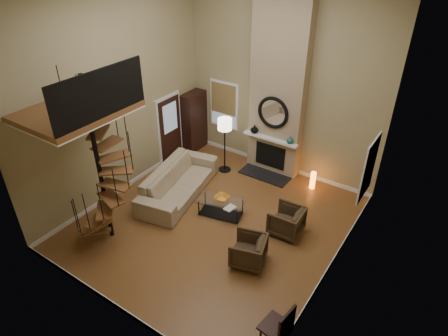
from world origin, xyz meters
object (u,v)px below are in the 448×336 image
Objects in this scene: floor_lamp at (225,128)px; accent_lamp at (313,181)px; hutch at (194,122)px; sofa at (178,181)px; armchair_far at (251,251)px; side_chair at (280,327)px; armchair_near at (289,222)px; coffee_table at (221,205)px.

floor_lamp reaches higher than accent_lamp.
hutch is 0.68× the size of sofa.
accent_lamp is at bearing -0.44° from hutch.
armchair_far is 0.74× the size of side_chair.
armchair_near is 0.44× the size of floor_lamp.
sofa reaches higher than coffee_table.
accent_lamp reaches higher than coffee_table.
armchair_near is 1.40× the size of accent_lamp.
side_chair is at bearing -41.19° from hutch.
armchair_far is (4.27, -3.53, -0.60)m from hutch.
armchair_far is 0.43× the size of floor_lamp.
coffee_table is at bearing -140.85° from armchair_far.
side_chair is (4.08, -4.36, -0.89)m from floor_lamp.
accent_lamp is at bearing 164.36° from armchair_far.
armchair_near is at bearing 153.54° from armchair_far.
accent_lamp is 5.18m from side_chair.
sofa is 3.78m from accent_lamp.
sofa is 3.79× the size of armchair_near.
armchair_far is 4.07m from floor_lamp.
sofa is 5.18m from side_chair.
floor_lamp is (1.62, -0.63, 0.46)m from hutch.
armchair_far is (3.03, -1.17, -0.04)m from sofa.
hutch reaches higher than accent_lamp.
sofa is 1.51m from coffee_table.
side_chair is (2.96, -2.51, 0.24)m from coffee_table.
hutch reaches higher than armchair_near.
floor_lamp reaches higher than side_chair.
armchair_far is 1.37× the size of accent_lamp.
hutch is at bearing 16.20° from sofa.
hutch is 2.72m from sofa.
coffee_table is (-1.53, 1.05, -0.07)m from armchair_far.
side_chair is at bearing -46.90° from floor_lamp.
armchair_near reaches higher than accent_lamp.
accent_lamp is (1.49, 2.44, -0.03)m from coffee_table.
armchair_near reaches higher than armchair_far.
floor_lamp is at bearing -167.18° from accent_lamp.
side_chair is at bearing -132.17° from sofa.
armchair_near is 2.15m from accent_lamp.
sofa is (1.24, -2.35, -0.55)m from hutch.
sofa is at bearing -102.34° from floor_lamp.
coffee_table is 0.75× the size of floor_lamp.
floor_lamp is at bearing -21.14° from hutch.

